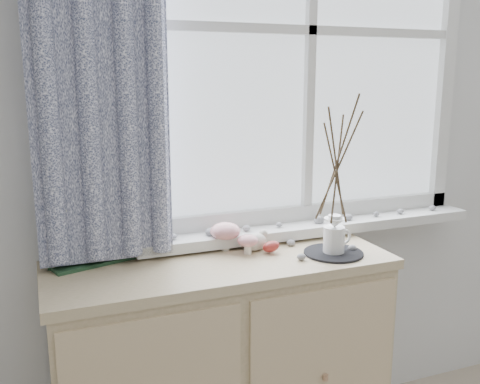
{
  "coord_description": "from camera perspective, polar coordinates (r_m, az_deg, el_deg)",
  "views": [
    {
      "loc": [
        -0.74,
        0.09,
        1.48
      ],
      "look_at": [
        -0.1,
        1.7,
        1.1
      ],
      "focal_mm": 40.0,
      "sensor_mm": 36.0,
      "label": 1
    }
  ],
  "objects": [
    {
      "name": "songbird_figurine",
      "position": [
        1.97,
        1.7,
        -5.24
      ],
      "size": [
        0.15,
        0.11,
        0.07
      ],
      "primitive_type": null,
      "rotation": [
        0.0,
        0.0,
        0.42
      ],
      "color": "silver",
      "rests_on": "sideboard"
    },
    {
      "name": "crocheted_doily",
      "position": [
        1.97,
        9.94,
        -6.42
      ],
      "size": [
        0.21,
        0.21,
        0.01
      ],
      "primitive_type": "cylinder",
      "color": "black",
      "rests_on": "sideboard"
    },
    {
      "name": "twig_pitcher",
      "position": [
        1.89,
        10.31,
        3.11
      ],
      "size": [
        0.22,
        0.22,
        0.58
      ],
      "rotation": [
        0.0,
        0.0,
        0.07
      ],
      "color": "white",
      "rests_on": "crocheted_doily"
    },
    {
      "name": "wooden_eggs",
      "position": [
        1.98,
        1.52,
        -5.44
      ],
      "size": [
        0.13,
        0.17,
        0.06
      ],
      "color": "tan",
      "rests_on": "sideboard"
    },
    {
      "name": "sideboard",
      "position": [
        2.05,
        -1.86,
        -18.59
      ],
      "size": [
        1.2,
        0.45,
        0.85
      ],
      "color": "beige",
      "rests_on": "ground"
    },
    {
      "name": "botanical_book",
      "position": [
        1.85,
        -15.51,
        -4.41
      ],
      "size": [
        0.34,
        0.22,
        0.22
      ],
      "primitive_type": null,
      "rotation": [
        0.0,
        0.0,
        0.29
      ],
      "color": "#1D3C23",
      "rests_on": "sideboard"
    },
    {
      "name": "sideboard_pebbles",
      "position": [
        1.98,
        6.43,
        -5.92
      ],
      "size": [
        0.33,
        0.23,
        0.02
      ],
      "color": "#97979A",
      "rests_on": "sideboard"
    },
    {
      "name": "toadstool_cluster",
      "position": [
        1.95,
        -0.97,
        -4.52
      ],
      "size": [
        0.15,
        0.16,
        0.1
      ],
      "color": "white",
      "rests_on": "sideboard"
    }
  ]
}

